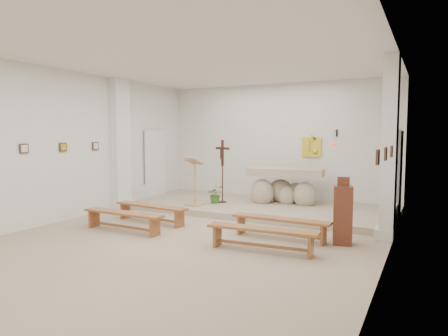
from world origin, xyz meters
The scene contains 27 objects.
ground centered at (0.00, 0.00, 0.00)m, with size 7.00×10.00×0.00m, color tan.
wall_left centered at (-3.49, 0.00, 1.75)m, with size 0.02×10.00×3.50m, color white.
wall_right centered at (3.49, 0.00, 1.75)m, with size 0.02×10.00×3.50m, color white.
wall_back centered at (0.00, 4.99, 1.75)m, with size 7.00×0.02×3.50m, color white.
ceiling centered at (0.00, 0.00, 3.49)m, with size 7.00×10.00×0.02m, color silver.
sanctuary_platform centered at (0.00, 3.50, 0.07)m, with size 6.98×3.00×0.15m, color tan.
pilaster_left centered at (-3.37, 2.00, 1.75)m, with size 0.26×0.55×3.50m, color white.
pilaster_right centered at (3.37, 2.00, 1.75)m, with size 0.26×0.55×3.50m, color white.
gold_wall_relief centered at (1.05, 4.96, 1.65)m, with size 0.55×0.04×0.55m, color yellow.
sanctuary_lamp centered at (1.75, 4.71, 1.81)m, with size 0.11×0.36×0.44m.
station_frame_left_front centered at (-3.47, -0.80, 1.72)m, with size 0.03×0.20×0.20m, color #442D1E.
station_frame_left_mid centered at (-3.47, 0.20, 1.72)m, with size 0.03×0.20×0.20m, color #442D1E.
station_frame_left_rear centered at (-3.47, 1.20, 1.72)m, with size 0.03×0.20×0.20m, color #442D1E.
station_frame_right_front centered at (3.47, -0.80, 1.72)m, with size 0.03×0.20×0.20m, color #442D1E.
station_frame_right_mid centered at (3.47, 0.20, 1.72)m, with size 0.03×0.20×0.20m, color #442D1E.
station_frame_right_rear centered at (3.47, 1.20, 1.72)m, with size 0.03×0.20×0.20m, color #442D1E.
radiator_left centered at (-3.43, 2.70, 0.27)m, with size 0.10×0.85×0.52m, color silver.
radiator_right centered at (3.43, 2.70, 0.27)m, with size 0.10×0.85×0.52m, color silver.
altar centered at (0.57, 4.04, 0.55)m, with size 2.11×1.04×1.04m.
lectern centered at (-1.42, 2.61, 0.79)m, with size 0.52×0.46×1.29m.
crucifix_stand centered at (-0.97, 3.35, 1.14)m, with size 0.50×0.24×1.72m.
potted_plant centered at (-1.08, 3.16, 0.39)m, with size 0.44×0.38×0.48m, color #376227.
donation_pedestal centered at (2.69, 1.12, 0.55)m, with size 0.40×0.40×1.24m.
bench_left_front centered at (-1.55, 0.94, 0.31)m, with size 1.97×0.51×0.41m.
bench_right_front centered at (1.55, 0.94, 0.31)m, with size 1.96×0.37×0.41m.
bench_left_second centered at (-1.55, 0.01, 0.31)m, with size 1.96×0.37×0.41m.
bench_right_second centered at (1.55, 0.01, 0.31)m, with size 1.96×0.45×0.41m.
Camera 1 is at (4.07, -6.26, 2.01)m, focal length 32.00 mm.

